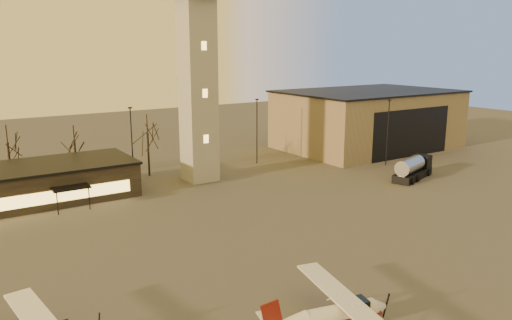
# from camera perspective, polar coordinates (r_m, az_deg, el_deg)

# --- Properties ---
(ground) EXTENTS (220.00, 220.00, 0.00)m
(ground) POSITION_cam_1_polar(r_m,az_deg,el_deg) (45.84, 11.23, -10.33)
(ground) COLOR #3E3B39
(ground) RESTS_ON ground
(control_tower) EXTENTS (6.80, 6.80, 32.60)m
(control_tower) POSITION_cam_1_polar(r_m,az_deg,el_deg) (66.86, -6.74, 11.40)
(control_tower) COLOR #9B9993
(control_tower) RESTS_ON ground
(hangar) EXTENTS (30.60, 20.60, 10.30)m
(hangar) POSITION_cam_1_polar(r_m,az_deg,el_deg) (92.62, 12.65, 4.59)
(hangar) COLOR #907E5E
(hangar) RESTS_ON ground
(terminal) EXTENTS (25.40, 12.20, 4.30)m
(terminal) POSITION_cam_1_polar(r_m,az_deg,el_deg) (64.15, -25.07, -2.59)
(terminal) COLOR black
(terminal) RESTS_ON ground
(light_poles) EXTENTS (58.50, 12.25, 10.14)m
(light_poles) POSITION_cam_1_polar(r_m,az_deg,el_deg) (69.08, -6.51, 2.34)
(light_poles) COLOR black
(light_poles) RESTS_ON ground
(tree_row) EXTENTS (37.20, 9.20, 8.80)m
(tree_row) POSITION_cam_1_polar(r_m,az_deg,el_deg) (71.77, -19.70, 2.49)
(tree_row) COLOR black
(tree_row) RESTS_ON ground
(cessna_front) EXTENTS (9.33, 11.70, 3.22)m
(cessna_front) POSITION_cam_1_polar(r_m,az_deg,el_deg) (33.45, 9.76, -17.35)
(cessna_front) COLOR silver
(cessna_front) RESTS_ON ground
(fuel_truck) EXTENTS (8.80, 4.89, 3.14)m
(fuel_truck) POSITION_cam_1_polar(r_m,az_deg,el_deg) (72.32, 17.48, -1.08)
(fuel_truck) COLOR black
(fuel_truck) RESTS_ON ground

